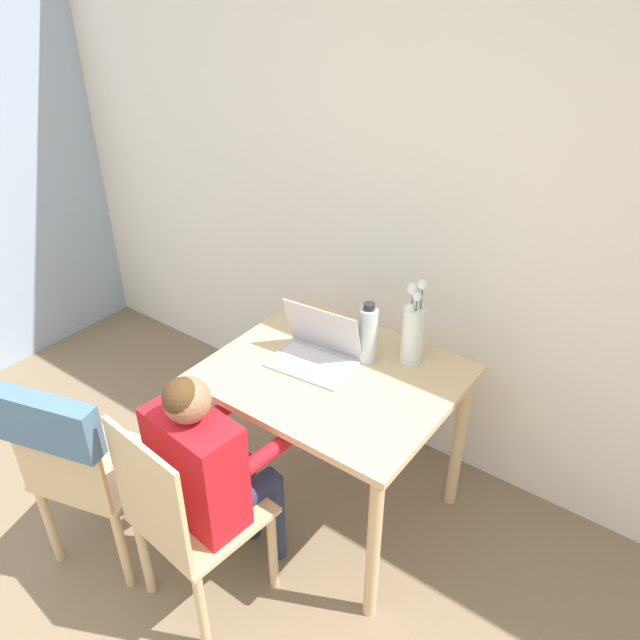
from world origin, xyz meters
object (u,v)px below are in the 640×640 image
Objects in this scene: chair_spare at (73,453)px; water_bottle at (368,334)px; laptop at (317,349)px; flower_vase at (413,329)px; person_seated at (209,464)px; chair_occupied at (186,518)px.

water_bottle is (0.64, 0.94, 0.27)m from chair_spare.
laptop is 0.95× the size of flower_vase.
person_seated is 2.80× the size of flower_vase.
flower_vase is (0.79, 1.04, 0.29)m from chair_spare.
person_seated reaches higher than chair_occupied.
person_seated is at bearing -90.00° from chair_occupied.
flower_vase is (0.30, 0.22, 0.10)m from laptop.
flower_vase is 1.41× the size of water_bottle.
water_bottle is (0.16, 0.12, 0.07)m from laptop.
laptop is 0.39m from flower_vase.
person_seated is 0.77m from water_bottle.
water_bottle is at bearing -145.82° from flower_vase.
chair_spare is at bearing -127.09° from flower_vase.
person_seated reaches higher than laptop.
chair_spare is 1.17m from water_bottle.
chair_occupied is 0.95m from water_bottle.
chair_occupied is at bearing -103.59° from water_bottle.
water_bottle is (0.19, 0.71, 0.24)m from person_seated.
laptop is (0.49, 0.82, 0.20)m from chair_spare.
laptop is (0.03, 0.59, 0.17)m from person_seated.
chair_spare is 1.34m from flower_vase.
chair_occupied is at bearing -110.37° from flower_vase.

